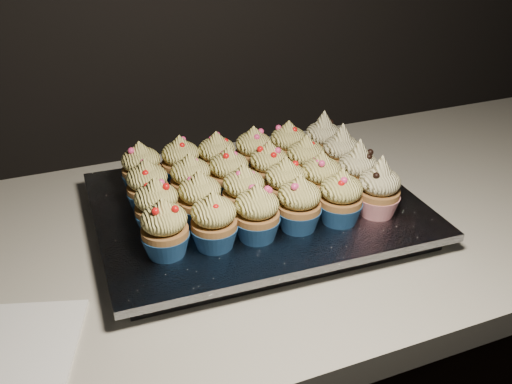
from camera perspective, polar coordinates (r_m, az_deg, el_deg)
worktop at (r=0.91m, az=1.55°, el=-3.63°), size 2.44×0.64×0.04m
napkin at (r=0.72m, az=-22.82°, el=-13.73°), size 0.17×0.17×0.00m
baking_tray at (r=0.88m, az=-0.00°, el=-2.22°), size 0.46×0.36×0.02m
foil_lining at (r=0.88m, az=-0.00°, el=-1.27°), size 0.50×0.39×0.01m
cupcake_0 at (r=0.74m, az=-9.12°, el=-3.70°), size 0.06×0.06×0.08m
cupcake_1 at (r=0.75m, az=-4.23°, el=-2.99°), size 0.06×0.06×0.08m
cupcake_2 at (r=0.77m, az=0.09°, el=-2.20°), size 0.06×0.06×0.08m
cupcake_3 at (r=0.79m, az=4.32°, el=-1.25°), size 0.06×0.06×0.08m
cupcake_4 at (r=0.81m, az=8.47°, el=-0.62°), size 0.06×0.06×0.08m
cupcake_5 at (r=0.84m, az=12.19°, el=0.24°), size 0.06×0.06×0.10m
cupcake_6 at (r=0.79m, az=-9.87°, el=-1.50°), size 0.06×0.06×0.08m
cupcake_7 at (r=0.80m, az=-5.61°, el=-0.77°), size 0.06×0.06×0.08m
cupcake_8 at (r=0.82m, az=-1.24°, el=-0.08°), size 0.06×0.06×0.08m
cupcake_9 at (r=0.84m, az=2.93°, el=0.68°), size 0.06×0.06×0.08m
cupcake_10 at (r=0.86m, az=6.51°, el=1.26°), size 0.06×0.06×0.08m
cupcake_11 at (r=0.89m, az=10.11°, el=2.03°), size 0.06×0.06×0.10m
cupcake_12 at (r=0.85m, az=-10.77°, el=0.52°), size 0.06×0.06×0.08m
cupcake_13 at (r=0.86m, az=-6.52°, el=1.13°), size 0.06×0.06×0.08m
cupcake_14 at (r=0.87m, az=-2.72°, el=1.81°), size 0.06×0.06×0.08m
cupcake_15 at (r=0.89m, az=1.29°, el=2.40°), size 0.06×0.06×0.08m
cupcake_16 at (r=0.91m, az=4.96°, el=3.03°), size 0.06×0.06×0.08m
cupcake_17 at (r=0.94m, az=8.48°, el=3.73°), size 0.06×0.06×0.10m
cupcake_18 at (r=0.90m, az=-11.37°, el=2.30°), size 0.06×0.06×0.08m
cupcake_19 at (r=0.92m, az=-7.52°, el=2.97°), size 0.06×0.06×0.08m
cupcake_20 at (r=0.92m, az=-3.94°, el=3.41°), size 0.06×0.06×0.08m
cupcake_21 at (r=0.94m, az=-0.23°, el=4.00°), size 0.06×0.06×0.08m
cupcake_22 at (r=0.97m, az=3.23°, el=4.58°), size 0.06×0.06×0.08m
cupcake_23 at (r=0.99m, az=6.69°, el=5.14°), size 0.06×0.06×0.10m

